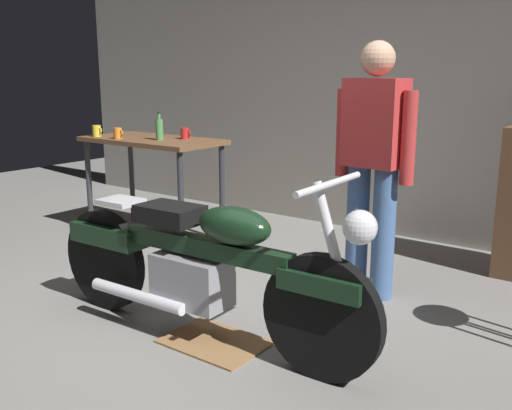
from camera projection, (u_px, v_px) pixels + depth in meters
name	position (u px, v px, depth m)	size (l,w,h in m)	color
ground_plane	(179.00, 337.00, 3.32)	(12.00, 12.00, 0.00)	gray
back_wall	(394.00, 63.00, 5.16)	(8.00, 0.12, 3.10)	gray
workbench	(152.00, 151.00, 5.20)	(1.30, 0.64, 0.90)	brown
motorcycle	(200.00, 263.00, 3.20)	(2.19, 0.60, 1.00)	black
person_standing	(373.00, 159.00, 3.76)	(0.57, 0.25, 1.67)	#46689D
drip_tray	(215.00, 342.00, 3.25)	(0.56, 0.40, 0.01)	olive
mug_red_diner	(185.00, 134.00, 5.09)	(0.11, 0.08, 0.10)	red
mug_orange_travel	(118.00, 133.00, 5.11)	(0.11, 0.07, 0.10)	orange
mug_yellow_tall	(97.00, 131.00, 5.29)	(0.11, 0.08, 0.10)	yellow
bottle	(159.00, 129.00, 5.01)	(0.06, 0.06, 0.24)	#4C8C4C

